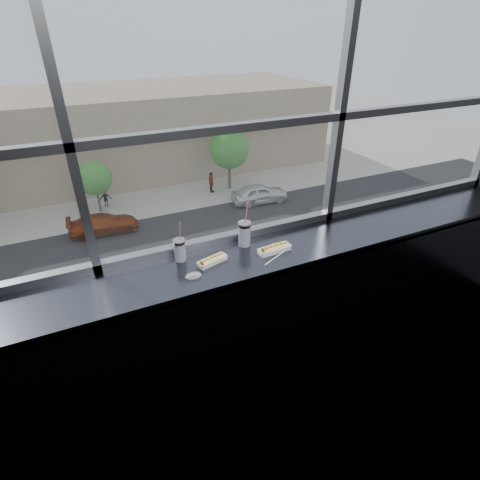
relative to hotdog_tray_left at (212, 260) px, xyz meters
name	(u,v)px	position (x,y,z in m)	size (l,w,h in m)	color
wall_back_lower	(227,294)	(0.22, 0.26, -0.57)	(6.00, 6.00, 0.00)	black
window_glass	(221,82)	(0.22, 0.28, 1.18)	(6.00, 6.00, 0.00)	silver
window_mullions	(222,83)	(0.22, 0.26, 1.18)	(6.00, 0.08, 2.40)	gray
counter	(240,260)	(0.22, -0.02, -0.05)	(6.00, 0.55, 0.06)	#42454F
counter_fascia	(254,332)	(0.22, -0.27, -0.57)	(6.00, 0.04, 1.04)	#42454F
hotdog_tray_left	(212,260)	(0.00, 0.00, 0.00)	(0.25, 0.14, 0.06)	white
hotdog_tray_right	(274,248)	(0.50, -0.05, 0.00)	(0.27, 0.10, 0.07)	white
soda_cup_left	(180,249)	(-0.20, 0.14, 0.07)	(0.09, 0.09, 0.33)	white
soda_cup_right	(244,233)	(0.33, 0.14, 0.09)	(0.10, 0.10, 0.38)	white
loose_straw	(274,258)	(0.44, -0.15, -0.02)	(0.01, 0.01, 0.23)	white
wrapper	(193,276)	(-0.19, -0.12, -0.01)	(0.11, 0.08, 0.03)	silver
plaza_ground	(81,159)	(0.22, 43.76, -12.12)	(120.00, 120.00, 0.00)	#A4A095
plaza_near	(162,425)	(0.22, 7.26, -12.10)	(50.00, 14.00, 0.04)	#A4A095
street_asphalt	(112,259)	(0.22, 20.26, -12.09)	(80.00, 10.00, 0.06)	black
far_sidewalk	(97,212)	(0.22, 28.26, -12.10)	(80.00, 6.00, 0.04)	#A4A095
far_building	(77,135)	(0.22, 38.26, -8.12)	(50.00, 14.00, 8.00)	gray
car_near_d	(237,251)	(7.55, 16.26, -11.05)	(6.07, 2.53, 2.02)	white
car_far_b	(103,221)	(0.33, 24.26, -11.11)	(5.73, 2.39, 1.91)	#852603
car_far_c	(260,190)	(13.30, 24.26, -10.95)	(6.65, 2.77, 2.22)	white
car_near_e	(332,228)	(14.97, 16.26, -11.12)	(5.65, 2.35, 1.88)	#3D237B
pedestrian_d	(211,180)	(10.34, 28.11, -10.94)	(1.01, 0.76, 2.28)	#66605B
pedestrian_b	(105,196)	(1.09, 29.05, -11.13)	(0.85, 0.63, 1.90)	#66605B
tree_center	(94,178)	(0.52, 28.26, -9.20)	(2.76, 2.76, 4.31)	#47382B
tree_right	(229,149)	(12.22, 28.26, -8.29)	(3.62, 3.62, 5.66)	#47382B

